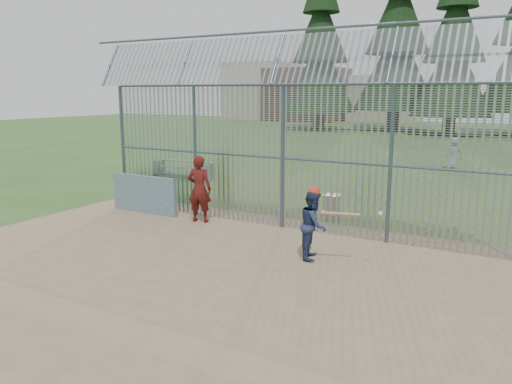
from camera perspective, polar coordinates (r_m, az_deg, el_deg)
The scene contains 12 objects.
ground at distance 11.42m, azimuth -5.00°, elevation -8.14°, with size 120.00×120.00×0.00m, color #2D511E.
dirt_infield at distance 11.03m, azimuth -6.48°, elevation -8.82°, with size 14.00×10.00×0.02m, color #756047.
dugout_wall at distance 16.23m, azimuth -12.67°, elevation -0.24°, with size 2.50×0.12×1.20m, color #38566B.
batter at distance 11.53m, azimuth 6.57°, elevation -3.75°, with size 0.77×0.60×1.58m, color navy.
onlooker at distance 14.74m, azimuth -6.48°, elevation 0.36°, with size 0.72×0.47×1.98m, color maroon.
bg_kid_standing at distance 26.85m, azimuth 21.69°, elevation 4.12°, with size 0.79×0.51×1.61m, color slate.
batting_gear at distance 11.28m, azimuth 7.43°, elevation -0.56°, with size 1.73×0.43×0.57m.
trash_can at distance 15.36m, azimuth 8.59°, elevation -1.66°, with size 0.56×0.56×0.82m.
bleacher at distance 22.81m, azimuth -8.35°, elevation 2.66°, with size 3.00×0.95×0.72m.
backstop_fence at distance 13.10m, azimuth 10.06°, elevation 4.86°, with size 20.09×0.81×5.30m.
conifer_row at distance 51.02m, azimuth 25.85°, elevation 18.16°, with size 38.48×12.26×20.20m.
distant_buildings at distance 71.62m, azimuth 5.44°, elevation 11.10°, with size 26.50×10.50×8.00m.
Camera 1 is at (6.14, -8.85, 3.79)m, focal length 35.00 mm.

